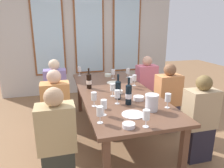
{
  "coord_description": "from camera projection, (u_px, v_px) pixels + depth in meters",
  "views": [
    {
      "loc": [
        -0.8,
        -2.76,
        1.67
      ],
      "look_at": [
        0.0,
        0.21,
        0.79
      ],
      "focal_mm": 33.05,
      "sensor_mm": 36.0,
      "label": 1
    }
  ],
  "objects": [
    {
      "name": "seated_person_2",
      "position": [
        56.0,
        92.0,
        3.67
      ],
      "size": [
        0.38,
        0.24,
        1.11
      ],
      "color": "#2C2744",
      "rests_on": "ground"
    },
    {
      "name": "wine_bottle_0",
      "position": [
        129.0,
        94.0,
        2.48
      ],
      "size": [
        0.08,
        0.08,
        0.34
      ],
      "color": "black",
      "rests_on": "dining_table"
    },
    {
      "name": "wine_glass_5",
      "position": [
        94.0,
        97.0,
        2.42
      ],
      "size": [
        0.07,
        0.07,
        0.17
      ],
      "color": "white",
      "rests_on": "dining_table"
    },
    {
      "name": "wine_glass_3",
      "position": [
        130.0,
        80.0,
        3.14
      ],
      "size": [
        0.07,
        0.07,
        0.17
      ],
      "color": "white",
      "rests_on": "dining_table"
    },
    {
      "name": "seated_person_0",
      "position": [
        57.0,
        111.0,
        2.86
      ],
      "size": [
        0.38,
        0.24,
        1.11
      ],
      "color": "#362536",
      "rests_on": "ground"
    },
    {
      "name": "wine_glass_1",
      "position": [
        117.0,
        94.0,
        2.5
      ],
      "size": [
        0.07,
        0.07,
        0.17
      ],
      "color": "white",
      "rests_on": "dining_table"
    },
    {
      "name": "white_plate_0",
      "position": [
        133.0,
        114.0,
        2.22
      ],
      "size": [
        0.24,
        0.24,
        0.01
      ],
      "primitive_type": "cylinder",
      "color": "white",
      "rests_on": "dining_table"
    },
    {
      "name": "tasting_bowl_2",
      "position": [
        108.0,
        75.0,
        3.88
      ],
      "size": [
        0.12,
        0.12,
        0.05
      ],
      "primitive_type": "cylinder",
      "color": "white",
      "rests_on": "dining_table"
    },
    {
      "name": "seated_person_1",
      "position": [
        168.0,
        100.0,
        3.27
      ],
      "size": [
        0.38,
        0.24,
        1.11
      ],
      "color": "#332D3C",
      "rests_on": "ground"
    },
    {
      "name": "wine_glass_8",
      "position": [
        128.0,
        71.0,
        3.77
      ],
      "size": [
        0.07,
        0.07,
        0.17
      ],
      "color": "white",
      "rests_on": "dining_table"
    },
    {
      "name": "back_wall_with_windows",
      "position": [
        89.0,
        34.0,
        5.02
      ],
      "size": [
        4.23,
        0.1,
        2.9
      ],
      "color": "beige",
      "rests_on": "ground"
    },
    {
      "name": "seated_person_3",
      "position": [
        146.0,
        86.0,
        4.04
      ],
      "size": [
        0.38,
        0.24,
        1.11
      ],
      "color": "#32393A",
      "rests_on": "ground"
    },
    {
      "name": "wine_glass_11",
      "position": [
        134.0,
        78.0,
        3.26
      ],
      "size": [
        0.07,
        0.07,
        0.17
      ],
      "color": "white",
      "rests_on": "dining_table"
    },
    {
      "name": "wine_glass_2",
      "position": [
        168.0,
        98.0,
        2.38
      ],
      "size": [
        0.07,
        0.07,
        0.17
      ],
      "color": "white",
      "rests_on": "dining_table"
    },
    {
      "name": "tasting_bowl_0",
      "position": [
        129.0,
        125.0,
        1.94
      ],
      "size": [
        0.12,
        0.12,
        0.04
      ],
      "primitive_type": "cylinder",
      "color": "white",
      "rests_on": "dining_table"
    },
    {
      "name": "wine_glass_4",
      "position": [
        104.0,
        105.0,
        2.18
      ],
      "size": [
        0.07,
        0.07,
        0.17
      ],
      "color": "white",
      "rests_on": "dining_table"
    },
    {
      "name": "wine_glass_9",
      "position": [
        146.0,
        115.0,
        1.93
      ],
      "size": [
        0.07,
        0.07,
        0.17
      ],
      "color": "white",
      "rests_on": "dining_table"
    },
    {
      "name": "ground_plane",
      "position": [
        115.0,
        136.0,
        3.22
      ],
      "size": [
        12.0,
        12.0,
        0.0
      ],
      "primitive_type": "plane",
      "color": "olive"
    },
    {
      "name": "tasting_bowl_1",
      "position": [
        118.0,
        92.0,
        2.92
      ],
      "size": [
        0.12,
        0.12,
        0.04
      ],
      "primitive_type": "cylinder",
      "color": "silver",
      "rests_on": "dining_table"
    },
    {
      "name": "wine_glass_10",
      "position": [
        113.0,
        72.0,
        3.69
      ],
      "size": [
        0.07,
        0.07,
        0.17
      ],
      "color": "white",
      "rests_on": "dining_table"
    },
    {
      "name": "dining_table",
      "position": [
        116.0,
        95.0,
        3.04
      ],
      "size": [
        1.03,
        2.46,
        0.74
      ],
      "color": "brown",
      "rests_on": "ground"
    },
    {
      "name": "wine_glass_6",
      "position": [
        113.0,
        88.0,
        2.77
      ],
      "size": [
        0.07,
        0.07,
        0.17
      ],
      "color": "white",
      "rests_on": "dining_table"
    },
    {
      "name": "seated_person_4",
      "position": [
        57.0,
        142.0,
        2.09
      ],
      "size": [
        0.38,
        0.24,
        1.11
      ],
      "color": "#33352C",
      "rests_on": "ground"
    },
    {
      "name": "white_plate_1",
      "position": [
        113.0,
        83.0,
        3.44
      ],
      "size": [
        0.22,
        0.22,
        0.01
      ],
      "primitive_type": "cylinder",
      "color": "white",
      "rests_on": "dining_table"
    },
    {
      "name": "wine_glass_7",
      "position": [
        100.0,
        112.0,
        2.01
      ],
      "size": [
        0.07,
        0.07,
        0.17
      ],
      "color": "white",
      "rests_on": "dining_table"
    },
    {
      "name": "wine_bottle_2",
      "position": [
        89.0,
        81.0,
        3.12
      ],
      "size": [
        0.08,
        0.08,
        0.31
      ],
      "color": "black",
      "rests_on": "dining_table"
    },
    {
      "name": "metal_pitcher",
      "position": [
        152.0,
        102.0,
        2.31
      ],
      "size": [
        0.16,
        0.16,
        0.19
      ],
      "color": "silver",
      "rests_on": "dining_table"
    },
    {
      "name": "seated_person_5",
      "position": [
        199.0,
        121.0,
        2.56
      ],
      "size": [
        0.38,
        0.24,
        1.11
      ],
      "color": "#26232E",
      "rests_on": "ground"
    },
    {
      "name": "wine_bottle_1",
      "position": [
        118.0,
        89.0,
        2.67
      ],
      "size": [
        0.08,
        0.08,
        0.33
      ],
      "color": "black",
      "rests_on": "dining_table"
    },
    {
      "name": "wine_glass_0",
      "position": [
        79.0,
        70.0,
        3.9
      ],
      "size": [
        0.07,
        0.07,
        0.17
      ],
      "color": "white",
      "rests_on": "dining_table"
    },
    {
      "name": "tasting_bowl_3",
      "position": [
        139.0,
        98.0,
        2.65
      ],
      "size": [
        0.14,
        0.14,
        0.05
      ],
      "primitive_type": "cylinder",
      "color": "white",
      "rests_on": "dining_table"
    }
  ]
}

